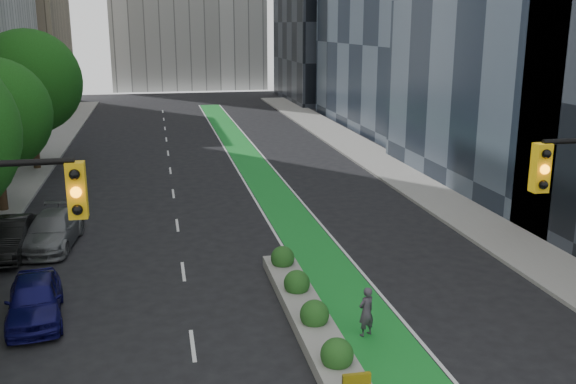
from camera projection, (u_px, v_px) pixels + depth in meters
name	position (u px, v px, depth m)	size (l,w,h in m)	color
sidewalk_left	(1.00, 197.00, 35.10)	(3.60, 90.00, 0.15)	gray
sidewalk_right	(406.00, 177.00, 39.71)	(3.60, 90.00, 0.15)	gray
bike_lane_paint	(254.00, 167.00, 42.75)	(2.20, 70.00, 0.01)	#18882C
tree_far	(29.00, 82.00, 40.47)	(6.60, 6.60, 9.00)	black
median_planter	(307.00, 309.00, 20.54)	(1.20, 10.26, 1.10)	gray
cyclist	(366.00, 312.00, 19.36)	(0.57, 0.38, 1.57)	#3E3742
parked_car_left_near	(35.00, 299.00, 20.42)	(1.67, 4.14, 1.41)	#0D0C4C
parked_car_left_mid	(7.00, 238.00, 26.20)	(1.59, 4.56, 1.50)	black
parked_car_left_far	(52.00, 230.00, 27.29)	(1.98, 4.88, 1.42)	slate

